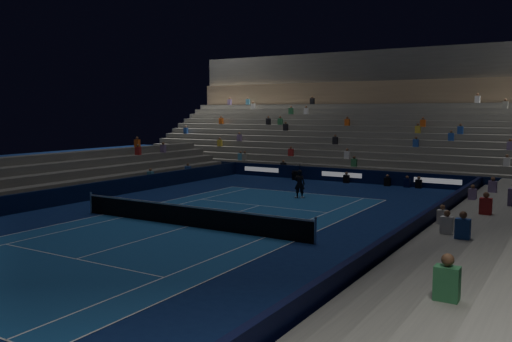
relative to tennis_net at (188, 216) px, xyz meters
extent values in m
plane|color=#0D1E50|center=(0.00, 0.00, -0.50)|extent=(90.00, 90.00, 0.00)
cube|color=navy|center=(0.00, 0.00, -0.50)|extent=(10.97, 23.77, 0.01)
cube|color=black|center=(0.00, 18.50, 0.00)|extent=(44.00, 0.25, 1.00)
cube|color=#080D33|center=(9.70, 0.00, 0.00)|extent=(0.25, 37.00, 1.00)
cube|color=black|center=(-9.70, 0.00, 0.00)|extent=(0.25, 37.00, 1.00)
cube|color=slate|center=(0.00, 19.50, -0.25)|extent=(44.00, 1.00, 0.50)
cube|color=slate|center=(0.00, 20.50, 0.00)|extent=(44.00, 1.00, 1.00)
cube|color=slate|center=(0.00, 21.50, 0.25)|extent=(44.00, 1.00, 1.50)
cube|color=slate|center=(0.00, 22.50, 0.50)|extent=(44.00, 1.00, 2.00)
cube|color=slate|center=(0.00, 23.50, 0.75)|extent=(44.00, 1.00, 2.50)
cube|color=slate|center=(0.00, 24.50, 1.00)|extent=(44.00, 1.00, 3.00)
cube|color=slate|center=(0.00, 25.50, 1.25)|extent=(44.00, 1.00, 3.50)
cube|color=slate|center=(0.00, 26.50, 1.50)|extent=(44.00, 1.00, 4.00)
cube|color=slate|center=(0.00, 27.50, 1.75)|extent=(44.00, 1.00, 4.50)
cube|color=slate|center=(0.00, 28.50, 2.00)|extent=(44.00, 1.00, 5.00)
cube|color=slate|center=(0.00, 29.50, 2.25)|extent=(44.00, 1.00, 5.50)
cube|color=slate|center=(0.00, 30.50, 2.50)|extent=(44.00, 1.00, 6.00)
cube|color=#876F53|center=(0.00, 31.60, 6.60)|extent=(44.00, 0.60, 2.20)
cube|color=#424240|center=(0.00, 33.00, 9.20)|extent=(44.00, 2.40, 3.00)
cube|color=slate|center=(10.50, 0.00, -0.25)|extent=(1.00, 37.00, 0.50)
cube|color=slate|center=(11.50, 0.00, 0.00)|extent=(1.00, 37.00, 1.00)
cube|color=slate|center=(12.50, 0.00, 0.25)|extent=(1.00, 37.00, 1.50)
cube|color=#5F5F5A|center=(-10.50, 0.00, -0.25)|extent=(1.00, 37.00, 0.50)
cube|color=#5F5F5A|center=(-11.50, 0.00, 0.00)|extent=(1.00, 37.00, 1.00)
cube|color=#5F5F5A|center=(-12.50, 0.00, 0.25)|extent=(1.00, 37.00, 1.50)
cube|color=#5F5F5A|center=(-13.50, 0.00, 0.50)|extent=(1.00, 37.00, 2.00)
cylinder|color=#B2B2B7|center=(-6.40, 0.00, 0.05)|extent=(0.10, 0.10, 1.10)
cylinder|color=#B2B2B7|center=(6.40, 0.00, 0.05)|extent=(0.10, 0.10, 1.10)
cube|color=black|center=(0.00, 0.00, -0.05)|extent=(12.80, 0.03, 0.90)
cube|color=white|center=(0.00, 0.00, 0.44)|extent=(12.80, 0.04, 0.08)
imported|color=black|center=(0.72, 9.93, 0.37)|extent=(0.74, 0.60, 1.76)
cube|color=black|center=(-3.59, 17.80, -0.17)|extent=(0.71, 0.77, 0.67)
cylinder|color=black|center=(-3.59, 17.32, 0.03)|extent=(0.29, 0.38, 0.16)
camera|label=1|loc=(15.18, -18.97, 4.74)|focal=37.51mm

